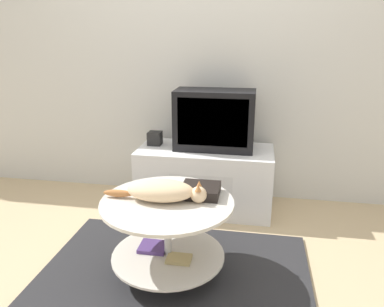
{
  "coord_description": "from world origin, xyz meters",
  "views": [
    {
      "loc": [
        0.44,
        -1.86,
        1.4
      ],
      "look_at": [
        0.02,
        0.49,
        0.62
      ],
      "focal_mm": 35.0,
      "sensor_mm": 36.0,
      "label": 1
    }
  ],
  "objects_px": {
    "speaker": "(155,138)",
    "cat": "(163,191)",
    "dvd_box": "(201,190)",
    "tv": "(215,120)"
  },
  "relations": [
    {
      "from": "speaker",
      "to": "cat",
      "type": "bearing_deg",
      "value": -72.21
    },
    {
      "from": "tv",
      "to": "cat",
      "type": "height_order",
      "value": "tv"
    },
    {
      "from": "speaker",
      "to": "cat",
      "type": "distance_m",
      "value": 1.05
    },
    {
      "from": "tv",
      "to": "cat",
      "type": "relative_size",
      "value": 1.04
    },
    {
      "from": "tv",
      "to": "speaker",
      "type": "xyz_separation_m",
      "value": [
        -0.49,
        0.02,
        -0.18
      ]
    },
    {
      "from": "speaker",
      "to": "cat",
      "type": "height_order",
      "value": "speaker"
    },
    {
      "from": "tv",
      "to": "dvd_box",
      "type": "distance_m",
      "value": 0.9
    },
    {
      "from": "tv",
      "to": "dvd_box",
      "type": "height_order",
      "value": "tv"
    },
    {
      "from": "speaker",
      "to": "dvd_box",
      "type": "xyz_separation_m",
      "value": [
        0.52,
        -0.89,
        -0.04
      ]
    },
    {
      "from": "dvd_box",
      "to": "tv",
      "type": "bearing_deg",
      "value": 91.77
    }
  ]
}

